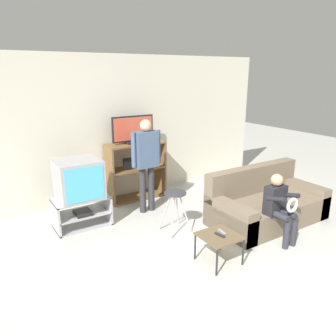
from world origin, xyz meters
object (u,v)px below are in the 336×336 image
object	(u,v)px
couch	(265,204)
folding_stool	(175,200)
remote_control_white	(222,232)
tv_stand	(82,212)
person_seated_child	(279,203)
snack_table	(219,238)
television_flat	(133,130)
remote_control_black	(220,235)
media_shelf	(136,170)
television_main	(79,179)
person_standing_adult	(146,157)

from	to	relation	value
couch	folding_stool	bearing A→B (deg)	162.60
remote_control_white	tv_stand	bearing A→B (deg)	131.03
person_seated_child	snack_table	bearing A→B (deg)	179.51
television_flat	remote_control_black	size ratio (longest dim) A/B	5.53
media_shelf	snack_table	world-z (taller)	media_shelf
person_seated_child	media_shelf	bearing A→B (deg)	110.27
media_shelf	couch	bearing A→B (deg)	-56.61
remote_control_black	remote_control_white	bearing A→B (deg)	22.15
couch	remote_control_white	bearing A→B (deg)	-159.76
television_main	television_flat	world-z (taller)	television_flat
folding_stool	snack_table	bearing A→B (deg)	-89.81
television_main	person_standing_adult	distance (m)	1.14
tv_stand	snack_table	distance (m)	2.21
folding_stool	snack_table	xyz separation A→B (m)	(0.00, -0.98, -0.17)
remote_control_white	person_standing_adult	bearing A→B (deg)	100.66
folding_stool	person_standing_adult	world-z (taller)	person_standing_adult
media_shelf	remote_control_black	xyz separation A→B (m)	(-0.13, -2.52, -0.16)
remote_control_black	person_standing_adult	distance (m)	1.95
couch	television_main	bearing A→B (deg)	151.41
folding_stool	person_seated_child	bearing A→B (deg)	-43.09
television_main	person_standing_adult	xyz separation A→B (m)	(1.12, -0.06, 0.20)
person_seated_child	remote_control_white	bearing A→B (deg)	177.49
television_flat	remote_control_black	xyz separation A→B (m)	(-0.10, -2.51, -0.91)
tv_stand	snack_table	xyz separation A→B (m)	(1.11, -1.90, 0.10)
person_seated_child	television_flat	bearing A→B (deg)	110.95
tv_stand	couch	xyz separation A→B (m)	(2.54, -1.37, 0.04)
person_standing_adult	person_seated_child	xyz separation A→B (m)	(1.05, -1.87, -0.39)
television_flat	snack_table	size ratio (longest dim) A/B	1.70
media_shelf	couch	xyz separation A→B (m)	(1.30, -1.97, -0.27)
folding_stool	couch	world-z (taller)	couch
television_flat	person_seated_child	world-z (taller)	television_flat
remote_control_black	person_seated_child	size ratio (longest dim) A/B	0.15
television_main	snack_table	bearing A→B (deg)	-59.83
media_shelf	snack_table	bearing A→B (deg)	-92.94
television_main	person_seated_child	xyz separation A→B (m)	(2.17, -1.93, -0.19)
couch	person_seated_child	world-z (taller)	person_seated_child
media_shelf	person_seated_child	world-z (taller)	media_shelf
television_flat	couch	size ratio (longest dim) A/B	0.43
television_main	couch	xyz separation A→B (m)	(2.55, -1.39, -0.48)
couch	person_seated_child	size ratio (longest dim) A/B	1.94
snack_table	person_seated_child	distance (m)	1.08
remote_control_white	person_seated_child	bearing A→B (deg)	6.14
tv_stand	media_shelf	distance (m)	1.42
tv_stand	person_seated_child	distance (m)	2.91
television_main	person_seated_child	size ratio (longest dim) A/B	0.67
person_standing_adult	couch	bearing A→B (deg)	-42.93
television_main	media_shelf	size ratio (longest dim) A/B	0.59
tv_stand	television_flat	distance (m)	1.72
couch	person_seated_child	distance (m)	0.72
person_standing_adult	folding_stool	bearing A→B (deg)	-90.61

